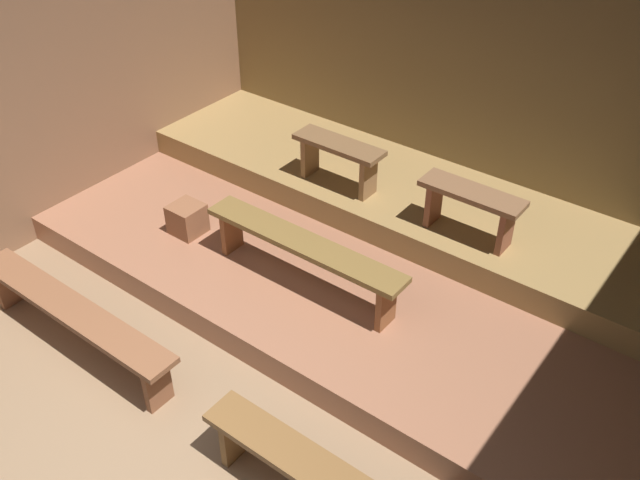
% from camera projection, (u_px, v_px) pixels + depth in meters
% --- Properties ---
extents(ground, '(6.16, 4.82, 0.08)m').
position_uv_depth(ground, '(323.00, 320.00, 5.56)').
color(ground, '#8D6E50').
extents(wall_back, '(6.16, 0.06, 2.78)m').
position_uv_depth(wall_back, '(468.00, 67.00, 6.02)').
color(wall_back, olive).
rests_on(wall_back, ground).
extents(wall_left, '(0.06, 4.82, 2.78)m').
position_uv_depth(wall_left, '(72.00, 66.00, 6.04)').
color(wall_left, '#875E42').
rests_on(wall_left, ground).
extents(platform_lower, '(5.36, 2.76, 0.23)m').
position_uv_depth(platform_lower, '(369.00, 265.00, 5.87)').
color(platform_lower, '#9A6448').
rests_on(platform_lower, ground).
extents(platform_middle, '(5.36, 1.26, 0.23)m').
position_uv_depth(platform_middle, '(418.00, 203.00, 6.21)').
color(platform_middle, olive).
rests_on(platform_middle, platform_lower).
extents(bench_floor_left, '(1.96, 0.26, 0.42)m').
position_uv_depth(bench_floor_left, '(73.00, 315.00, 5.04)').
color(bench_floor_left, brown).
rests_on(bench_floor_left, ground).
extents(bench_lower_center, '(1.74, 0.26, 0.42)m').
position_uv_depth(bench_lower_center, '(303.00, 249.00, 5.29)').
color(bench_lower_center, brown).
rests_on(bench_lower_center, platform_lower).
extents(bench_middle_left, '(0.83, 0.26, 0.42)m').
position_uv_depth(bench_middle_left, '(339.00, 154.00, 6.07)').
color(bench_middle_left, brown).
rests_on(bench_middle_left, platform_middle).
extents(bench_middle_right, '(0.83, 0.26, 0.42)m').
position_uv_depth(bench_middle_right, '(471.00, 203.00, 5.45)').
color(bench_middle_right, brown).
rests_on(bench_middle_right, platform_middle).
extents(wooden_crate_lower, '(0.26, 0.26, 0.26)m').
position_uv_depth(wooden_crate_lower, '(187.00, 219.00, 5.98)').
color(wooden_crate_lower, brown).
rests_on(wooden_crate_lower, platform_lower).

